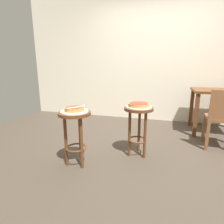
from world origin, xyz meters
The scene contains 11 objects.
ground_plane centered at (0.00, 0.00, 0.00)m, with size 6.00×6.00×0.00m, color #42382D.
back_wall centered at (0.00, 1.65, 1.50)m, with size 6.00×0.10×3.00m, color beige.
stool_foreground centered at (-0.76, -0.65, 0.47)m, with size 0.37×0.37×0.64m.
serving_plate_foreground centered at (-0.76, -0.65, 0.65)m, with size 0.31×0.31×0.01m, color white.
pizza_foreground centered at (-0.76, -0.65, 0.68)m, with size 0.22×0.22×0.05m.
stool_middle centered at (-0.11, -0.20, 0.47)m, with size 0.37×0.37×0.64m.
serving_plate_middle centered at (-0.11, -0.20, 0.65)m, with size 0.32×0.32×0.01m, color white.
pizza_middle centered at (-0.11, -0.20, 0.68)m, with size 0.26×0.26×0.05m.
dining_table centered at (1.09, 1.06, 0.63)m, with size 0.85×0.73×0.77m.
wooden_chair centered at (0.98, 0.33, 0.47)m, with size 0.42×0.42×0.85m.
pizza_server_knife centered at (-0.73, -0.67, 0.71)m, with size 0.22×0.02×0.01m, color silver.
Camera 1 is at (0.21, -2.43, 1.12)m, focal length 29.14 mm.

